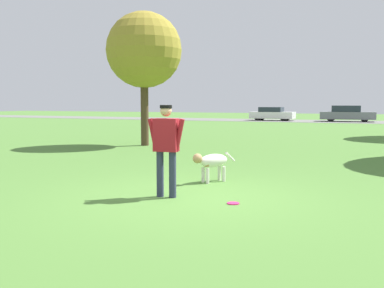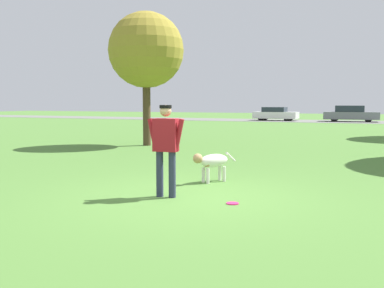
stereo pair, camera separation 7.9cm
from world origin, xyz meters
name	(u,v)px [view 1 (the left image)]	position (x,y,z in m)	size (l,w,h in m)	color
ground_plane	(190,197)	(0.00, 0.00, 0.00)	(120.00, 120.00, 0.00)	#4C7A33
far_road_strip	(341,122)	(0.00, 33.60, 0.01)	(120.00, 6.00, 0.01)	slate
person	(166,143)	(-0.40, -0.15, 1.00)	(0.71, 0.26, 1.68)	#2D334C
dog	(212,162)	(-0.17, 1.59, 0.45)	(0.70, 1.05, 0.65)	silver
frisbee	(233,203)	(0.89, -0.20, 0.01)	(0.21, 0.21, 0.02)	#E52366
tree_near_left	(144,50)	(-5.46, 8.25, 3.73)	(2.96, 2.96, 5.23)	#4C3826
parked_car_white	(272,114)	(-6.08, 33.56, 0.61)	(4.01, 1.81, 1.24)	white
parked_car_grey	(347,114)	(0.46, 33.87, 0.68)	(4.63, 1.93, 1.40)	slate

